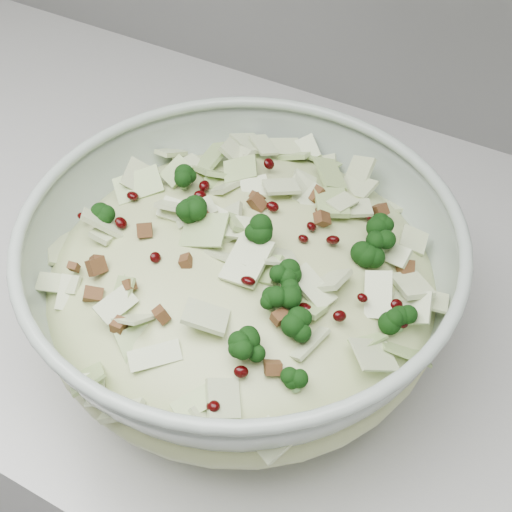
{
  "coord_description": "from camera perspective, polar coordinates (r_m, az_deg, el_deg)",
  "views": [
    {
      "loc": [
        -0.4,
        1.28,
        1.41
      ],
      "look_at": [
        -0.58,
        1.61,
        1.0
      ],
      "focal_mm": 50.0,
      "sensor_mm": 36.0,
      "label": 1
    }
  ],
  "objects": [
    {
      "name": "mixing_bowl",
      "position": [
        0.58,
        -1.14,
        -2.25
      ],
      "size": [
        0.36,
        0.36,
        0.14
      ],
      "rotation": [
        0.0,
        0.0,
        -0.05
      ],
      "color": "#A0B1A4",
      "rests_on": "counter"
    },
    {
      "name": "salad",
      "position": [
        0.56,
        -1.17,
        -0.75
      ],
      "size": [
        0.33,
        0.33,
        0.14
      ],
      "rotation": [
        0.0,
        0.0,
        0.03
      ],
      "color": "#B4C386",
      "rests_on": "mixing_bowl"
    }
  ]
}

